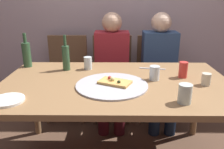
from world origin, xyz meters
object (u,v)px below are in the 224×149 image
Objects in this scene: guest_in_beanie at (160,64)px; chair_middle at (112,71)px; wine_bottle at (66,57)px; plate_stack at (8,100)px; tumbler_near at (154,73)px; chair_right at (157,71)px; short_glass at (185,94)px; soda_can at (183,70)px; pizza_slice_last at (115,82)px; beer_bottle at (27,54)px; wine_glass at (88,63)px; table_knife at (152,69)px; pizza_tray at (112,85)px; chair_left at (67,71)px; dining_table at (116,90)px; tumbler_far at (206,79)px; guest_in_sweater at (112,64)px.

chair_middle is at bearing -16.54° from guest_in_beanie.
plate_stack is (-0.23, -0.61, -0.10)m from wine_bottle.
tumbler_near is 0.92m from chair_right.
plate_stack is at bearing 179.55° from short_glass.
short_glass is 0.46m from soda_can.
wine_bottle is 2.53× the size of short_glass.
pizza_slice_last is 1.11m from chair_right.
wine_glass is at bearing -7.31° from beer_bottle.
table_knife is at bearing 33.69° from plate_stack.
soda_can is 0.85m from chair_right.
pizza_tray is 1.14m from chair_left.
plate_stack is at bearing -79.66° from beer_bottle.
soda_can is 0.62× the size of plate_stack.
tumbler_far reaches higher than dining_table.
pizza_tray is at bearing -132.96° from pizza_slice_last.
beer_bottle is at bearing 154.84° from dining_table.
soda_can reaches higher than short_glass.
wine_bottle reaches higher than wine_glass.
chair_right is (0.47, 0.90, -0.15)m from dining_table.
short_glass is (0.43, -0.26, 0.05)m from pizza_tray.
guest_in_sweater is at bearing 66.48° from wine_glass.
wine_glass reaches higher than tumbler_far.
tumbler_near reaches higher than tumbler_far.
wine_bottle is at bearing 102.07° from chair_left.
guest_in_sweater reaches higher than wine_glass.
beer_bottle reaches higher than chair_left.
plate_stack is at bearing -110.87° from wine_bottle.
dining_table is 1.45× the size of guest_in_beanie.
guest_in_beanie reaches higher than chair_left.
wine_glass is at bearing 165.25° from soda_can.
short_glass is (0.64, -0.64, 0.00)m from wine_glass.
beer_bottle is 1.34× the size of table_knife.
chair_left is (0.10, 1.24, -0.23)m from plate_stack.
tumbler_near is at bearing 94.86° from table_knife.
pizza_tray is 0.51m from short_glass.
guest_in_sweater is (-0.55, 0.65, -0.15)m from soda_can.
chair_middle reaches higher than pizza_slice_last.
plate_stack is 1.16m from table_knife.
chair_right is at bearing 63.16° from pizza_tray.
pizza_slice_last is (0.02, 0.02, 0.02)m from pizza_tray.
beer_bottle is 3.44× the size of tumbler_far.
guest_in_beanie is (-0.04, 0.65, -0.15)m from soda_can.
guest_in_sweater is at bearing 16.54° from chair_right.
short_glass reaches higher than wine_glass.
beer_bottle is at bearing 23.23° from chair_right.
tumbler_near is at bearing 77.90° from chair_right.
tumbler_far reaches higher than table_knife.
beer_bottle is 2.54× the size of short_glass.
tumbler_far is 1.31m from plate_stack.
short_glass is at bearing 111.83° from guest_in_sweater.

